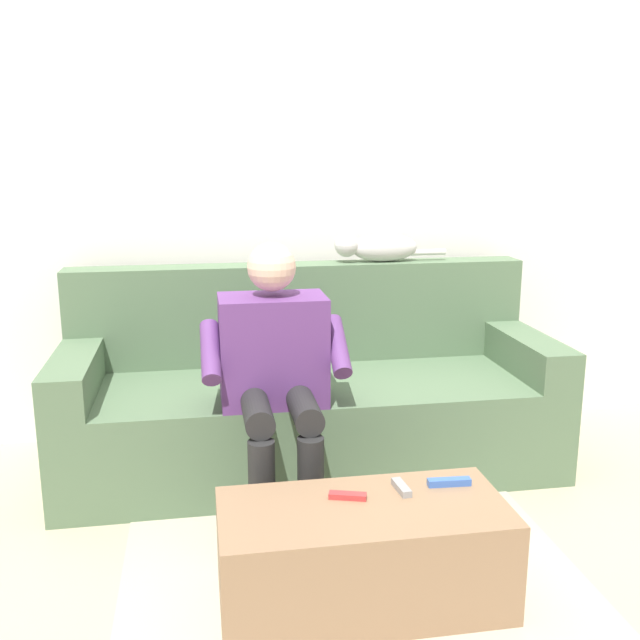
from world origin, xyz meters
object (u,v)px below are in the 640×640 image
at_px(cat_on_backrest, 376,247).
at_px(remote_red, 348,496).
at_px(couch, 309,399).
at_px(person_solo_seated, 275,363).
at_px(coffee_table, 363,555).
at_px(remote_blue, 449,482).
at_px(remote_gray, 401,487).

xyz_separation_m(cat_on_backrest, remote_red, (0.42, 1.34, -0.63)).
xyz_separation_m(couch, person_solo_seated, (0.20, 0.41, 0.31)).
xyz_separation_m(coffee_table, person_solo_seated, (0.20, -0.71, 0.45)).
height_order(coffee_table, remote_blue, remote_blue).
relative_size(cat_on_backrest, remote_blue, 3.87).
height_order(couch, remote_blue, couch).
height_order(person_solo_seated, remote_gray, person_solo_seated).
bearing_deg(remote_blue, couch, 110.26).
xyz_separation_m(person_solo_seated, remote_gray, (-0.35, 0.63, -0.26)).
height_order(person_solo_seated, remote_red, person_solo_seated).
distance_m(person_solo_seated, cat_on_backrest, 0.97).
bearing_deg(cat_on_backrest, remote_gray, 79.88).
relative_size(person_solo_seated, cat_on_backrest, 1.93).
distance_m(couch, cat_on_backrest, 0.82).
height_order(remote_blue, remote_gray, remote_blue).
height_order(couch, remote_red, couch).
relative_size(cat_on_backrest, remote_gray, 5.04).
distance_m(coffee_table, cat_on_backrest, 1.66).
bearing_deg(couch, remote_blue, 106.99).
distance_m(remote_blue, remote_red, 0.36).
distance_m(person_solo_seated, remote_gray, 0.77).
xyz_separation_m(person_solo_seated, remote_red, (-0.16, 0.66, -0.27)).
distance_m(cat_on_backrest, remote_blue, 1.45).
bearing_deg(coffee_table, remote_red, -56.09).
bearing_deg(coffee_table, couch, -90.00).
relative_size(cat_on_backrest, remote_red, 4.64).
distance_m(coffee_table, person_solo_seated, 0.87).
height_order(couch, cat_on_backrest, cat_on_backrest).
height_order(coffee_table, cat_on_backrest, cat_on_backrest).
xyz_separation_m(coffee_table, remote_blue, (-0.32, -0.09, 0.18)).
bearing_deg(remote_red, person_solo_seated, -59.16).
bearing_deg(remote_gray, cat_on_backrest, 164.92).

